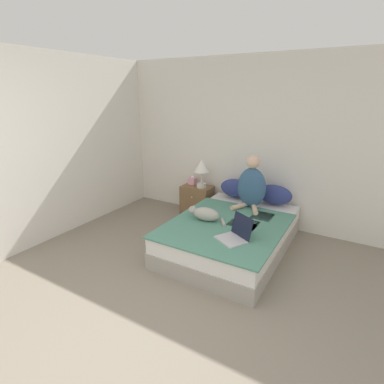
{
  "coord_description": "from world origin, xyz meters",
  "views": [
    {
      "loc": [
        1.43,
        -1.21,
        2.01
      ],
      "look_at": [
        -0.47,
        1.99,
        0.77
      ],
      "focal_mm": 28.0,
      "sensor_mm": 36.0,
      "label": 1
    }
  ],
  "objects_px": {
    "pillow_far": "(274,195)",
    "laptop_open": "(235,235)",
    "cat_tabby": "(205,214)",
    "tissue_box": "(192,181)",
    "person_sitting": "(251,186)",
    "pillow_near": "(236,188)",
    "table_lamp": "(202,168)",
    "bed": "(231,234)",
    "nightstand": "(197,200)"
  },
  "relations": [
    {
      "from": "pillow_far",
      "to": "laptop_open",
      "type": "bearing_deg",
      "value": -92.39
    },
    {
      "from": "cat_tabby",
      "to": "tissue_box",
      "type": "distance_m",
      "value": 1.38
    },
    {
      "from": "pillow_far",
      "to": "person_sitting",
      "type": "height_order",
      "value": "person_sitting"
    },
    {
      "from": "tissue_box",
      "to": "person_sitting",
      "type": "bearing_deg",
      "value": -15.65
    },
    {
      "from": "laptop_open",
      "to": "pillow_far",
      "type": "bearing_deg",
      "value": 117.31
    },
    {
      "from": "pillow_near",
      "to": "table_lamp",
      "type": "bearing_deg",
      "value": -175.06
    },
    {
      "from": "bed",
      "to": "pillow_near",
      "type": "height_order",
      "value": "pillow_near"
    },
    {
      "from": "bed",
      "to": "person_sitting",
      "type": "height_order",
      "value": "person_sitting"
    },
    {
      "from": "bed",
      "to": "laptop_open",
      "type": "distance_m",
      "value": 0.62
    },
    {
      "from": "pillow_far",
      "to": "person_sitting",
      "type": "distance_m",
      "value": 0.42
    },
    {
      "from": "laptop_open",
      "to": "nightstand",
      "type": "distance_m",
      "value": 1.83
    },
    {
      "from": "cat_tabby",
      "to": "laptop_open",
      "type": "xyz_separation_m",
      "value": [
        0.55,
        -0.3,
        -0.03
      ]
    },
    {
      "from": "pillow_near",
      "to": "pillow_far",
      "type": "bearing_deg",
      "value": 0.0
    },
    {
      "from": "pillow_far",
      "to": "person_sitting",
      "type": "relative_size",
      "value": 0.69
    },
    {
      "from": "pillow_far",
      "to": "table_lamp",
      "type": "distance_m",
      "value": 1.24
    },
    {
      "from": "table_lamp",
      "to": "bed",
      "type": "bearing_deg",
      "value": -41.68
    },
    {
      "from": "table_lamp",
      "to": "tissue_box",
      "type": "distance_m",
      "value": 0.37
    },
    {
      "from": "pillow_near",
      "to": "pillow_far",
      "type": "xyz_separation_m",
      "value": [
        0.61,
        0.0,
        0.0
      ]
    },
    {
      "from": "bed",
      "to": "cat_tabby",
      "type": "distance_m",
      "value": 0.47
    },
    {
      "from": "pillow_far",
      "to": "cat_tabby",
      "type": "bearing_deg",
      "value": -119.84
    },
    {
      "from": "cat_tabby",
      "to": "person_sitting",
      "type": "bearing_deg",
      "value": -118.77
    },
    {
      "from": "pillow_near",
      "to": "laptop_open",
      "type": "relative_size",
      "value": 1.22
    },
    {
      "from": "bed",
      "to": "nightstand",
      "type": "height_order",
      "value": "nightstand"
    },
    {
      "from": "cat_tabby",
      "to": "laptop_open",
      "type": "distance_m",
      "value": 0.63
    },
    {
      "from": "pillow_near",
      "to": "tissue_box",
      "type": "bearing_deg",
      "value": 177.24
    },
    {
      "from": "cat_tabby",
      "to": "table_lamp",
      "type": "xyz_separation_m",
      "value": [
        -0.6,
        1.0,
        0.32
      ]
    },
    {
      "from": "cat_tabby",
      "to": "laptop_open",
      "type": "height_order",
      "value": "laptop_open"
    },
    {
      "from": "cat_tabby",
      "to": "pillow_near",
      "type": "bearing_deg",
      "value": -94.3
    },
    {
      "from": "cat_tabby",
      "to": "tissue_box",
      "type": "relative_size",
      "value": 3.96
    },
    {
      "from": "bed",
      "to": "tissue_box",
      "type": "bearing_deg",
      "value": 141.65
    },
    {
      "from": "cat_tabby",
      "to": "tissue_box",
      "type": "bearing_deg",
      "value": -57.15
    },
    {
      "from": "pillow_near",
      "to": "cat_tabby",
      "type": "xyz_separation_m",
      "value": [
        0.0,
        -1.05,
        -0.06
      ]
    },
    {
      "from": "table_lamp",
      "to": "tissue_box",
      "type": "height_order",
      "value": "table_lamp"
    },
    {
      "from": "pillow_far",
      "to": "pillow_near",
      "type": "bearing_deg",
      "value": 180.0
    },
    {
      "from": "pillow_near",
      "to": "nightstand",
      "type": "relative_size",
      "value": 1.03
    },
    {
      "from": "bed",
      "to": "pillow_far",
      "type": "bearing_deg",
      "value": 70.52
    },
    {
      "from": "person_sitting",
      "to": "table_lamp",
      "type": "relative_size",
      "value": 1.59
    },
    {
      "from": "pillow_far",
      "to": "bed",
      "type": "bearing_deg",
      "value": -109.48
    },
    {
      "from": "pillow_near",
      "to": "cat_tabby",
      "type": "bearing_deg",
      "value": -89.81
    },
    {
      "from": "laptop_open",
      "to": "nightstand",
      "type": "relative_size",
      "value": 0.85
    },
    {
      "from": "laptop_open",
      "to": "nightstand",
      "type": "height_order",
      "value": "laptop_open"
    },
    {
      "from": "pillow_far",
      "to": "table_lamp",
      "type": "bearing_deg",
      "value": -177.54
    },
    {
      "from": "person_sitting",
      "to": "nightstand",
      "type": "relative_size",
      "value": 1.5
    },
    {
      "from": "person_sitting",
      "to": "laptop_open",
      "type": "xyz_separation_m",
      "value": [
        0.2,
        -1.07,
        -0.26
      ]
    },
    {
      "from": "nightstand",
      "to": "tissue_box",
      "type": "height_order",
      "value": "tissue_box"
    },
    {
      "from": "person_sitting",
      "to": "cat_tabby",
      "type": "distance_m",
      "value": 0.87
    },
    {
      "from": "bed",
      "to": "cat_tabby",
      "type": "height_order",
      "value": "cat_tabby"
    },
    {
      "from": "laptop_open",
      "to": "tissue_box",
      "type": "height_order",
      "value": "laptop_open"
    },
    {
      "from": "person_sitting",
      "to": "pillow_near",
      "type": "bearing_deg",
      "value": 140.17
    },
    {
      "from": "cat_tabby",
      "to": "tissue_box",
      "type": "height_order",
      "value": "tissue_box"
    }
  ]
}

